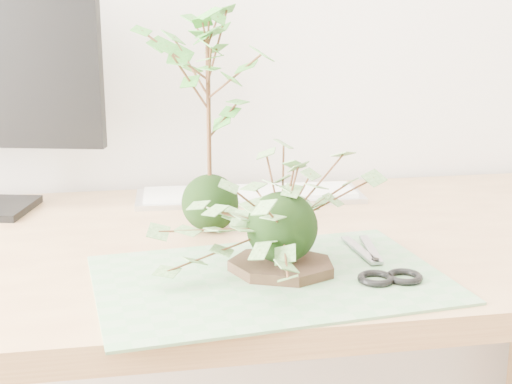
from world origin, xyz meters
TOP-DOWN VIEW (x-y plane):
  - desk at (-0.02, 1.23)m, footprint 1.60×0.70m
  - cutting_mat at (0.00, 1.04)m, footprint 0.51×0.37m
  - stone_dish at (0.02, 1.06)m, footprint 0.20×0.20m
  - ivy_kokedama at (0.02, 1.06)m, footprint 0.29×0.29m
  - maple_kokedama at (-0.05, 1.28)m, footprint 0.25×0.25m
  - keyboard at (0.05, 1.47)m, footprint 0.45×0.16m
  - scissors at (0.16, 1.02)m, footprint 0.09×0.21m

SIDE VIEW (x-z plane):
  - desk at x=-0.02m, z-range 0.28..1.02m
  - cutting_mat at x=0.00m, z-range 0.74..0.74m
  - keyboard at x=0.05m, z-range 0.74..0.76m
  - scissors at x=0.16m, z-range 0.74..0.75m
  - stone_dish at x=0.02m, z-range 0.74..0.76m
  - ivy_kokedama at x=0.02m, z-range 0.76..0.96m
  - maple_kokedama at x=-0.05m, z-range 0.82..1.22m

